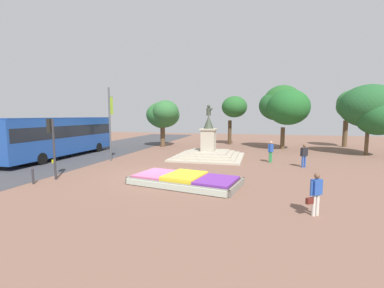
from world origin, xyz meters
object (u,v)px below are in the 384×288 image
object	(u,v)px
pedestrian_with_handbag	(316,192)
pedestrian_near_planter	(304,154)
city_bus	(60,135)
kerb_bollard_mid_a	(33,176)
flower_planter	(185,180)
pedestrian_crossing_plaza	(271,150)
banner_pole	(110,123)
traffic_light_near_crossing	(52,138)
statue_monument	(208,151)

from	to	relation	value
pedestrian_with_handbag	pedestrian_near_planter	xyz separation A→B (m)	(1.11, 9.38, 0.07)
city_bus	kerb_bollard_mid_a	xyz separation A→B (m)	(5.11, -7.86, -1.54)
flower_planter	pedestrian_crossing_plaza	world-z (taller)	pedestrian_crossing_plaza
pedestrian_with_handbag	pedestrian_near_planter	distance (m)	9.44
pedestrian_with_handbag	pedestrian_crossing_plaza	size ratio (longest dim) A/B	0.94
flower_planter	pedestrian_near_planter	distance (m)	9.46
flower_planter	city_bus	distance (m)	14.35
banner_pole	pedestrian_crossing_plaza	size ratio (longest dim) A/B	3.48
traffic_light_near_crossing	city_bus	bearing A→B (deg)	128.84
flower_planter	pedestrian_near_planter	xyz separation A→B (m)	(6.91, 6.42, 0.72)
statue_monument	city_bus	bearing A→B (deg)	-166.73
traffic_light_near_crossing	city_bus	world-z (taller)	traffic_light_near_crossing
flower_planter	pedestrian_near_planter	bearing A→B (deg)	42.91
flower_planter	statue_monument	size ratio (longest dim) A/B	1.06
banner_pole	flower_planter	bearing A→B (deg)	-34.84
flower_planter	statue_monument	bearing A→B (deg)	92.62
traffic_light_near_crossing	kerb_bollard_mid_a	world-z (taller)	traffic_light_near_crossing
banner_pole	city_bus	size ratio (longest dim) A/B	0.49
banner_pole	kerb_bollard_mid_a	xyz separation A→B (m)	(-0.12, -7.36, -2.62)
city_bus	kerb_bollard_mid_a	size ratio (longest dim) A/B	14.00
city_bus	pedestrian_crossing_plaza	xyz separation A→B (m)	(17.69, 1.96, -1.02)
flower_planter	pedestrian_near_planter	world-z (taller)	pedestrian_near_planter
city_bus	kerb_bollard_mid_a	world-z (taller)	city_bus
city_bus	pedestrian_crossing_plaza	world-z (taller)	city_bus
city_bus	pedestrian_with_handbag	bearing A→B (deg)	-25.24
city_bus	kerb_bollard_mid_a	distance (m)	9.50
pedestrian_crossing_plaza	pedestrian_near_planter	bearing A→B (deg)	-33.10
traffic_light_near_crossing	kerb_bollard_mid_a	distance (m)	2.28
flower_planter	pedestrian_crossing_plaza	bearing A→B (deg)	58.94
flower_planter	pedestrian_with_handbag	xyz separation A→B (m)	(5.80, -2.96, 0.65)
flower_planter	statue_monument	distance (m)	8.87
city_bus	banner_pole	bearing A→B (deg)	-5.45
banner_pole	pedestrian_crossing_plaza	xyz separation A→B (m)	(12.46, 2.45, -2.10)
city_bus	pedestrian_crossing_plaza	size ratio (longest dim) A/B	7.11
traffic_light_near_crossing	pedestrian_near_planter	size ratio (longest dim) A/B	2.10
city_bus	pedestrian_near_planter	size ratio (longest dim) A/B	7.24
kerb_bollard_mid_a	banner_pole	bearing A→B (deg)	89.09
statue_monument	city_bus	distance (m)	12.98
traffic_light_near_crossing	pedestrian_with_handbag	xyz separation A→B (m)	(13.35, -2.12, -1.52)
statue_monument	kerb_bollard_mid_a	distance (m)	13.14
traffic_light_near_crossing	banner_pole	bearing A→B (deg)	91.75
flower_planter	traffic_light_near_crossing	bearing A→B (deg)	-173.67
pedestrian_with_handbag	pedestrian_crossing_plaza	world-z (taller)	pedestrian_crossing_plaza
pedestrian_near_planter	city_bus	bearing A→B (deg)	-178.46
traffic_light_near_crossing	kerb_bollard_mid_a	bearing A→B (deg)	-105.09
statue_monument	banner_pole	size ratio (longest dim) A/B	1.00
flower_planter	pedestrian_with_handbag	size ratio (longest dim) A/B	3.92
banner_pole	pedestrian_near_planter	size ratio (longest dim) A/B	3.55
flower_planter	city_bus	bearing A→B (deg)	155.58
flower_planter	pedestrian_with_handbag	distance (m)	6.54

